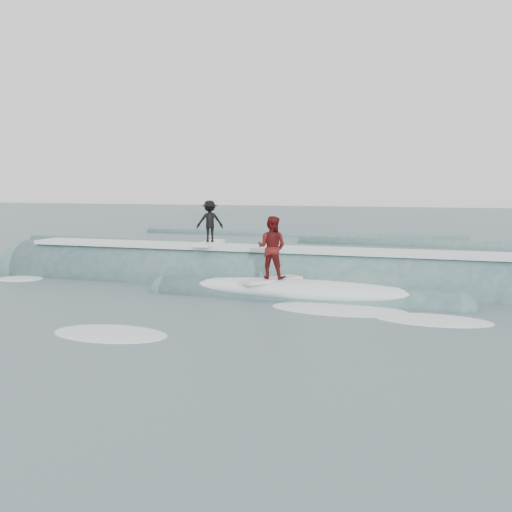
% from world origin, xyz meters
% --- Properties ---
extents(ground, '(160.00, 160.00, 0.00)m').
position_xyz_m(ground, '(0.00, 0.00, 0.00)').
color(ground, '#3F565C').
rests_on(ground, ground).
extents(breaking_wave, '(21.91, 4.03, 2.49)m').
position_xyz_m(breaking_wave, '(0.19, 3.18, 0.04)').
color(breaking_wave, '#385E5E').
rests_on(breaking_wave, ground).
extents(surfer_black, '(1.08, 2.03, 1.55)m').
position_xyz_m(surfer_black, '(-2.03, 3.42, 2.04)').
color(surfer_black, white).
rests_on(surfer_black, ground).
extents(surfer_red, '(1.63, 1.93, 1.98)m').
position_xyz_m(surfer_red, '(0.89, 1.22, 1.45)').
color(surfer_red, silver).
rests_on(surfer_red, ground).
extents(whitewater, '(16.75, 7.29, 0.10)m').
position_xyz_m(whitewater, '(0.96, -0.58, 0.00)').
color(whitewater, white).
rests_on(whitewater, ground).
extents(far_swells, '(37.95, 8.65, 0.80)m').
position_xyz_m(far_swells, '(0.48, 17.65, 0.00)').
color(far_swells, '#385E5E').
rests_on(far_swells, ground).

